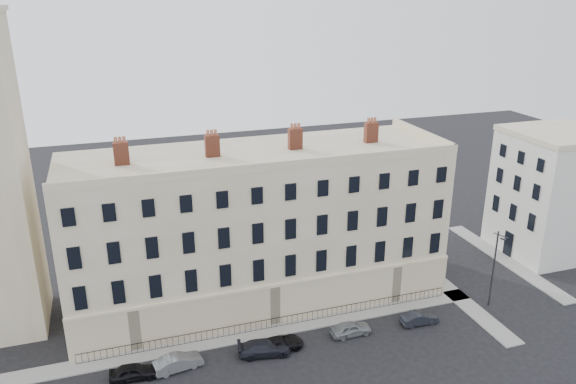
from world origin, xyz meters
name	(u,v)px	position (x,y,z in m)	size (l,w,h in m)	color
ground	(361,349)	(0.00, 0.00, 0.00)	(160.00, 160.00, 0.00)	black
terrace	(257,226)	(-5.97, 11.97, 7.50)	(36.22, 12.22, 17.00)	#C3B591
adjacent_building	(551,195)	(29.00, 11.00, 7.00)	(10.00, 10.00, 14.00)	silver
pavement_terrace	(236,337)	(-10.00, 5.00, 0.06)	(48.00, 2.00, 0.12)	gray
pavement_east_return	(440,282)	(13.00, 8.00, 0.06)	(2.00, 24.00, 0.12)	gray
pavement_adjacent	(505,260)	(23.00, 10.00, 0.06)	(2.00, 20.00, 0.12)	gray
railings	(277,322)	(-6.00, 5.40, 0.55)	(35.00, 0.04, 0.96)	black
car_a	(134,372)	(-19.03, 2.15, 0.65)	(1.53, 3.81, 1.30)	black
car_b	(178,362)	(-15.48, 2.24, 0.66)	(1.40, 4.02, 1.32)	slate
car_c	(264,348)	(-8.22, 1.87, 0.66)	(1.85, 4.56, 1.32)	black
car_d	(281,343)	(-6.67, 2.20, 0.56)	(1.86, 4.04, 1.12)	black
car_e	(351,329)	(0.00, 2.21, 0.65)	(1.53, 3.80, 1.29)	gray
car_f	(419,318)	(6.79, 1.81, 0.59)	(1.26, 3.60, 1.19)	black
streetlamp	(494,266)	(14.96, 2.37, 4.43)	(0.75, 1.65, 7.99)	#2D2D32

